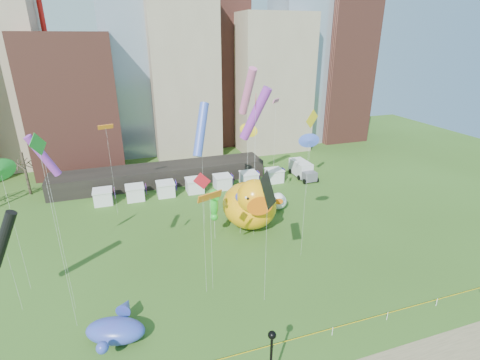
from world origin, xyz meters
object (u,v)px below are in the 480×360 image
object	(u,v)px
seahorse_green	(214,202)
whale_inflatable	(116,329)
seahorse_purple	(240,204)
box_truck	(302,169)
big_duck	(250,203)
lamppost	(271,354)
small_duck	(278,201)

from	to	relation	value
seahorse_green	whale_inflatable	distance (m)	19.20
seahorse_purple	whale_inflatable	distance (m)	21.86
seahorse_purple	box_truck	xyz separation A→B (m)	(18.08, 16.54, -2.98)
seahorse_green	whale_inflatable	size ratio (longest dim) A/B	1.09
whale_inflatable	seahorse_green	bearing A→B (deg)	68.13
whale_inflatable	box_truck	distance (m)	46.09
whale_inflatable	box_truck	size ratio (longest dim) A/B	0.95
seahorse_green	seahorse_purple	bearing A→B (deg)	-0.17
seahorse_purple	seahorse_green	bearing A→B (deg)	-163.48
big_duck	lamppost	size ratio (longest dim) A/B	1.82
lamppost	box_truck	bearing A→B (deg)	59.37
big_duck	whale_inflatable	size ratio (longest dim) A/B	1.62
seahorse_purple	whale_inflatable	size ratio (longest dim) A/B	0.93
small_duck	whale_inflatable	xyz separation A→B (m)	(-24.36, -19.42, -0.32)
whale_inflatable	lamppost	size ratio (longest dim) A/B	1.13
small_duck	seahorse_purple	world-z (taller)	seahorse_purple
small_duck	whale_inflatable	world-z (taller)	small_duck
small_duck	whale_inflatable	size ratio (longest dim) A/B	0.65
seahorse_purple	lamppost	distance (m)	23.77
small_duck	seahorse_purple	distance (m)	10.09
seahorse_green	big_duck	bearing A→B (deg)	11.27
seahorse_green	box_truck	world-z (taller)	seahorse_green
lamppost	seahorse_green	bearing A→B (deg)	85.63
seahorse_purple	lamppost	size ratio (longest dim) A/B	1.05
box_truck	seahorse_purple	bearing A→B (deg)	-138.61
big_duck	lamppost	distance (m)	25.56
seahorse_green	seahorse_purple	xyz separation A→B (m)	(3.67, 0.33, -0.89)
seahorse_purple	whale_inflatable	xyz separation A→B (m)	(-16.40, -14.05, -3.43)
small_duck	lamppost	size ratio (longest dim) A/B	0.73
lamppost	box_truck	distance (m)	46.15
small_duck	seahorse_green	distance (m)	13.56
small_duck	box_truck	size ratio (longest dim) A/B	0.61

